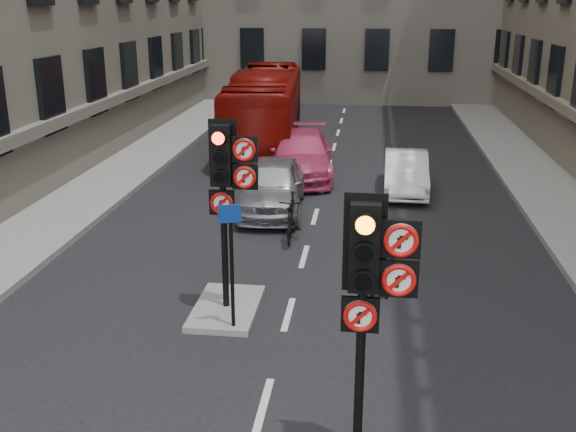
% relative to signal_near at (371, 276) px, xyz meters
% --- Properties ---
extents(pavement_left, '(3.00, 50.00, 0.16)m').
position_rel_signal_near_xyz_m(pavement_left, '(-8.69, 11.01, -2.50)').
color(pavement_left, gray).
rests_on(pavement_left, ground).
extents(centre_island, '(1.20, 2.00, 0.12)m').
position_rel_signal_near_xyz_m(centre_island, '(-2.69, 4.01, -2.52)').
color(centre_island, gray).
rests_on(centre_island, ground).
extents(signal_near, '(0.91, 0.40, 3.58)m').
position_rel_signal_near_xyz_m(signal_near, '(0.00, 0.00, 0.00)').
color(signal_near, black).
rests_on(signal_near, ground).
extents(signal_far, '(0.91, 0.40, 3.58)m').
position_rel_signal_near_xyz_m(signal_far, '(-2.60, 4.00, 0.12)').
color(signal_far, black).
rests_on(signal_far, centre_island).
extents(car_silver, '(1.98, 4.38, 1.46)m').
position_rel_signal_near_xyz_m(car_silver, '(-2.74, 10.45, -1.85)').
color(car_silver, '#999CA0').
rests_on(car_silver, ground).
extents(car_white, '(1.35, 3.73, 1.22)m').
position_rel_signal_near_xyz_m(car_white, '(1.06, 12.84, -1.97)').
color(car_white, white).
rests_on(car_white, ground).
extents(car_pink, '(2.48, 5.15, 1.45)m').
position_rel_signal_near_xyz_m(car_pink, '(-2.32, 14.37, -1.86)').
color(car_pink, '#CB3B6E').
rests_on(car_pink, ground).
extents(bus_red, '(3.30, 10.87, 2.98)m').
position_rel_signal_near_xyz_m(bus_red, '(-4.30, 19.14, -1.09)').
color(bus_red, maroon).
rests_on(bus_red, ground).
extents(motorcycle, '(0.58, 1.87, 1.12)m').
position_rel_signal_near_xyz_m(motorcycle, '(-1.93, 8.24, -2.02)').
color(motorcycle, black).
rests_on(motorcycle, ground).
extents(motorcyclist, '(0.59, 0.40, 1.57)m').
position_rel_signal_near_xyz_m(motorcyclist, '(0.22, 5.01, -1.80)').
color(motorcyclist, black).
rests_on(motorcyclist, ground).
extents(info_sign, '(0.39, 0.17, 2.30)m').
position_rel_signal_near_xyz_m(info_sign, '(-2.39, 3.19, -0.98)').
color(info_sign, black).
rests_on(info_sign, centre_island).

